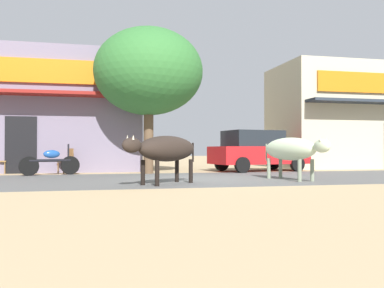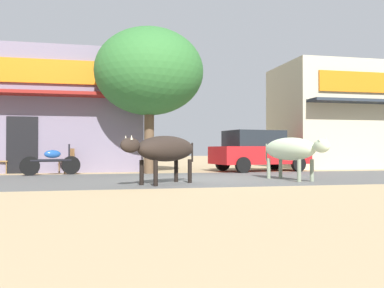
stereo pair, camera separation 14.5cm
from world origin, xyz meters
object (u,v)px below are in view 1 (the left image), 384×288
object	(u,v)px
parked_hatchback_car	(257,150)
pedestrian_by_shop	(329,147)
cow_far_dark	(291,149)
cow_near_brown	(166,149)
cafe_chair_near_tree	(67,159)
parked_motorcycle	(51,161)
roadside_tree	(149,72)

from	to	relation	value
parked_hatchback_car	pedestrian_by_shop	xyz separation A→B (m)	(3.80, 0.91, 0.15)
parked_hatchback_car	cow_far_dark	size ratio (longest dim) A/B	1.48
cow_near_brown	cafe_chair_near_tree	distance (m)	6.22
parked_hatchback_car	parked_motorcycle	bearing A→B (deg)	-173.83
cow_near_brown	cow_far_dark	bearing A→B (deg)	8.86
cow_near_brown	pedestrian_by_shop	size ratio (longest dim) A/B	1.35
cow_far_dark	pedestrian_by_shop	distance (m)	7.29
cow_near_brown	parked_hatchback_car	bearing A→B (deg)	49.05
cow_near_brown	cafe_chair_near_tree	xyz separation A→B (m)	(-2.84, 5.51, -0.38)
roadside_tree	parked_hatchback_car	bearing A→B (deg)	8.47
cow_far_dark	parked_motorcycle	bearing A→B (deg)	151.30
cow_near_brown	cafe_chair_near_tree	world-z (taller)	cow_near_brown
cow_near_brown	pedestrian_by_shop	bearing A→B (deg)	36.47
parked_hatchback_car	parked_motorcycle	distance (m)	7.93
pedestrian_by_shop	cafe_chair_near_tree	world-z (taller)	pedestrian_by_shop
cow_near_brown	parked_motorcycle	bearing A→B (deg)	126.44
roadside_tree	cow_far_dark	size ratio (longest dim) A/B	1.91
cow_far_dark	cafe_chair_near_tree	xyz separation A→B (m)	(-6.61, 4.93, -0.37)
parked_motorcycle	pedestrian_by_shop	xyz separation A→B (m)	(11.69, 1.76, 0.52)
cow_far_dark	pedestrian_by_shop	xyz separation A→B (m)	(4.64, 5.62, 0.11)
cow_far_dark	pedestrian_by_shop	bearing A→B (deg)	50.50
parked_hatchback_car	cafe_chair_near_tree	distance (m)	7.45
cafe_chair_near_tree	parked_hatchback_car	bearing A→B (deg)	-1.67
cow_far_dark	pedestrian_by_shop	world-z (taller)	pedestrian_by_shop
parked_motorcycle	cow_far_dark	distance (m)	8.05
parked_hatchback_car	cafe_chair_near_tree	world-z (taller)	parked_hatchback_car
roadside_tree	cafe_chair_near_tree	xyz separation A→B (m)	(-2.94, 0.89, -3.21)
roadside_tree	pedestrian_by_shop	size ratio (longest dim) A/B	3.16
parked_motorcycle	pedestrian_by_shop	bearing A→B (deg)	8.59
pedestrian_by_shop	cafe_chair_near_tree	bearing A→B (deg)	-176.46
pedestrian_by_shop	parked_hatchback_car	bearing A→B (deg)	-166.50
parked_hatchback_car	pedestrian_by_shop	distance (m)	3.92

